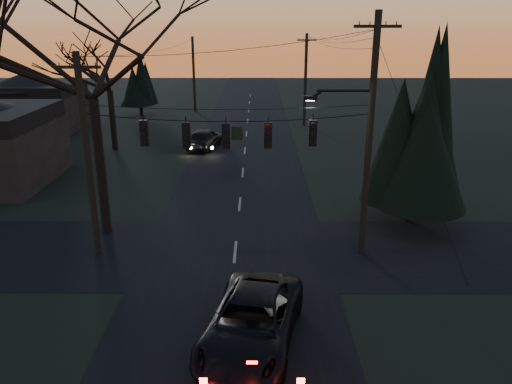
{
  "coord_description": "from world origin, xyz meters",
  "views": [
    {
      "loc": [
        0.96,
        -9.79,
        9.61
      ],
      "look_at": [
        0.92,
        8.07,
        3.45
      ],
      "focal_mm": 35.0,
      "sensor_mm": 36.0,
      "label": 1
    }
  ],
  "objects_px": {
    "utility_pole_right": "(361,252)",
    "utility_pole_left": "(99,252)",
    "utility_pole_far_l": "(195,111)",
    "bare_tree_left": "(87,38)",
    "sedan_oncoming_a": "(204,138)",
    "evergreen_right": "(418,127)",
    "utility_pole_far_r": "(304,125)",
    "suv_near": "(252,323)"
  },
  "relations": [
    {
      "from": "utility_pole_right",
      "to": "utility_pole_far_r",
      "type": "bearing_deg",
      "value": 90.0
    },
    {
      "from": "utility_pole_left",
      "to": "bare_tree_left",
      "type": "xyz_separation_m",
      "value": [
        -0.25,
        2.25,
        8.91
      ]
    },
    {
      "from": "evergreen_right",
      "to": "suv_near",
      "type": "distance_m",
      "value": 13.56
    },
    {
      "from": "bare_tree_left",
      "to": "evergreen_right",
      "type": "relative_size",
      "value": 1.51
    },
    {
      "from": "utility_pole_far_r",
      "to": "suv_near",
      "type": "xyz_separation_m",
      "value": [
        -4.7,
        -34.57,
        0.79
      ]
    },
    {
      "from": "evergreen_right",
      "to": "sedan_oncoming_a",
      "type": "xyz_separation_m",
      "value": [
        -11.83,
        14.94,
        -4.0
      ]
    },
    {
      "from": "utility_pole_right",
      "to": "sedan_oncoming_a",
      "type": "distance_m",
      "value": 20.63
    },
    {
      "from": "utility_pole_right",
      "to": "sedan_oncoming_a",
      "type": "xyz_separation_m",
      "value": [
        -8.7,
        18.68,
        0.8
      ]
    },
    {
      "from": "bare_tree_left",
      "to": "sedan_oncoming_a",
      "type": "xyz_separation_m",
      "value": [
        3.05,
        16.43,
        -8.11
      ]
    },
    {
      "from": "utility_pole_left",
      "to": "sedan_oncoming_a",
      "type": "xyz_separation_m",
      "value": [
        2.8,
        18.68,
        0.8
      ]
    },
    {
      "from": "evergreen_right",
      "to": "utility_pole_far_r",
      "type": "bearing_deg",
      "value": 97.36
    },
    {
      "from": "utility_pole_right",
      "to": "utility_pole_far_l",
      "type": "distance_m",
      "value": 37.79
    },
    {
      "from": "utility_pole_right",
      "to": "utility_pole_far_r",
      "type": "relative_size",
      "value": 1.18
    },
    {
      "from": "suv_near",
      "to": "sedan_oncoming_a",
      "type": "bearing_deg",
      "value": 110.69
    },
    {
      "from": "utility_pole_right",
      "to": "sedan_oncoming_a",
      "type": "relative_size",
      "value": 2.12
    },
    {
      "from": "utility_pole_left",
      "to": "bare_tree_left",
      "type": "bearing_deg",
      "value": 96.36
    },
    {
      "from": "utility_pole_right",
      "to": "sedan_oncoming_a",
      "type": "height_order",
      "value": "utility_pole_right"
    },
    {
      "from": "utility_pole_far_r",
      "to": "suv_near",
      "type": "distance_m",
      "value": 34.89
    },
    {
      "from": "utility_pole_far_l",
      "to": "bare_tree_left",
      "type": "bearing_deg",
      "value": -90.43
    },
    {
      "from": "utility_pole_far_r",
      "to": "utility_pole_far_l",
      "type": "distance_m",
      "value": 14.01
    },
    {
      "from": "utility_pole_left",
      "to": "sedan_oncoming_a",
      "type": "relative_size",
      "value": 1.8
    },
    {
      "from": "utility_pole_left",
      "to": "suv_near",
      "type": "xyz_separation_m",
      "value": [
        6.8,
        -6.57,
        0.79
      ]
    },
    {
      "from": "utility_pole_left",
      "to": "evergreen_right",
      "type": "distance_m",
      "value": 15.85
    },
    {
      "from": "utility_pole_left",
      "to": "sedan_oncoming_a",
      "type": "height_order",
      "value": "utility_pole_left"
    },
    {
      "from": "bare_tree_left",
      "to": "evergreen_right",
      "type": "height_order",
      "value": "bare_tree_left"
    },
    {
      "from": "utility_pole_right",
      "to": "suv_near",
      "type": "bearing_deg",
      "value": -125.59
    },
    {
      "from": "evergreen_right",
      "to": "sedan_oncoming_a",
      "type": "relative_size",
      "value": 1.78
    },
    {
      "from": "utility_pole_right",
      "to": "bare_tree_left",
      "type": "height_order",
      "value": "bare_tree_left"
    },
    {
      "from": "utility_pole_far_r",
      "to": "sedan_oncoming_a",
      "type": "distance_m",
      "value": 12.77
    },
    {
      "from": "evergreen_right",
      "to": "suv_near",
      "type": "bearing_deg",
      "value": -127.21
    },
    {
      "from": "bare_tree_left",
      "to": "suv_near",
      "type": "xyz_separation_m",
      "value": [
        7.05,
        -8.82,
        -8.12
      ]
    },
    {
      "from": "evergreen_right",
      "to": "suv_near",
      "type": "relative_size",
      "value": 1.48
    },
    {
      "from": "utility_pole_far_l",
      "to": "sedan_oncoming_a",
      "type": "distance_m",
      "value": 17.56
    },
    {
      "from": "bare_tree_left",
      "to": "evergreen_right",
      "type": "xyz_separation_m",
      "value": [
        14.88,
        1.5,
        -4.11
      ]
    },
    {
      "from": "utility_pole_right",
      "to": "utility_pole_left",
      "type": "bearing_deg",
      "value": 180.0
    },
    {
      "from": "utility_pole_far_r",
      "to": "bare_tree_left",
      "type": "relative_size",
      "value": 0.67
    },
    {
      "from": "bare_tree_left",
      "to": "sedan_oncoming_a",
      "type": "distance_m",
      "value": 18.58
    },
    {
      "from": "suv_near",
      "to": "sedan_oncoming_a",
      "type": "xyz_separation_m",
      "value": [
        -4.0,
        25.25,
        0.01
      ]
    },
    {
      "from": "utility_pole_left",
      "to": "bare_tree_left",
      "type": "height_order",
      "value": "bare_tree_left"
    },
    {
      "from": "utility_pole_left",
      "to": "utility_pole_far_l",
      "type": "distance_m",
      "value": 36.0
    },
    {
      "from": "utility_pole_left",
      "to": "sedan_oncoming_a",
      "type": "bearing_deg",
      "value": 81.48
    },
    {
      "from": "sedan_oncoming_a",
      "to": "evergreen_right",
      "type": "bearing_deg",
      "value": 139.5
    }
  ]
}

